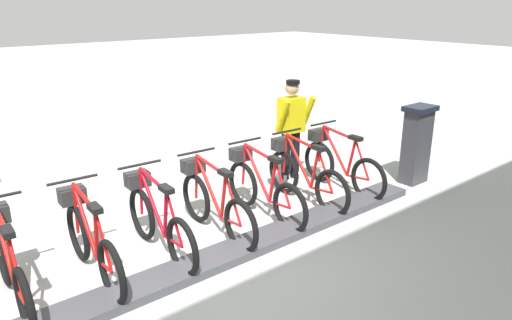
{
  "coord_description": "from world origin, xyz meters",
  "views": [
    {
      "loc": [
        -4.01,
        2.5,
        2.86
      ],
      "look_at": [
        0.5,
        -1.19,
        0.9
      ],
      "focal_mm": 33.42,
      "sensor_mm": 36.0,
      "label": 1
    }
  ],
  "objects": [
    {
      "name": "bike_docked_6",
      "position": [
        0.62,
        1.79,
        0.43
      ],
      "size": [
        1.72,
        0.54,
        1.02
      ],
      "color": "black",
      "rests_on": "ground"
    },
    {
      "name": "bike_docked_4",
      "position": [
        0.62,
        0.2,
        0.43
      ],
      "size": [
        1.72,
        0.54,
        1.02
      ],
      "color": "black",
      "rests_on": "ground"
    },
    {
      "name": "payment_kiosk",
      "position": [
        0.05,
        -4.18,
        0.67
      ],
      "size": [
        0.36,
        0.52,
        1.28
      ],
      "color": "#38383D",
      "rests_on": "ground"
    },
    {
      "name": "worker_near_rack",
      "position": [
        1.45,
        -2.71,
        0.91
      ],
      "size": [
        0.49,
        0.64,
        1.66
      ],
      "color": "white",
      "rests_on": "ground"
    },
    {
      "name": "bike_docked_3",
      "position": [
        0.62,
        -0.6,
        0.43
      ],
      "size": [
        1.72,
        0.54,
        1.02
      ],
      "color": "black",
      "rests_on": "ground"
    },
    {
      "name": "bike_docked_0",
      "position": [
        0.62,
        -2.99,
        0.43
      ],
      "size": [
        1.72,
        0.54,
        1.02
      ],
      "color": "black",
      "rests_on": "ground"
    },
    {
      "name": "bike_docked_5",
      "position": [
        0.62,
        0.99,
        0.43
      ],
      "size": [
        1.72,
        0.54,
        1.02
      ],
      "color": "black",
      "rests_on": "ground"
    },
    {
      "name": "dock_rail_base",
      "position": [
        0.0,
        0.0,
        0.05
      ],
      "size": [
        0.44,
        7.17,
        0.1
      ],
      "primitive_type": "cube",
      "color": "#47474C",
      "rests_on": "ground"
    },
    {
      "name": "bike_docked_1",
      "position": [
        0.62,
        -2.19,
        0.43
      ],
      "size": [
        1.72,
        0.54,
        1.02
      ],
      "color": "black",
      "rests_on": "ground"
    },
    {
      "name": "ground_plane",
      "position": [
        0.0,
        0.0,
        0.0
      ],
      "size": [
        60.0,
        60.0,
        0.0
      ],
      "primitive_type": "plane",
      "color": "#B1B4AE"
    },
    {
      "name": "bike_docked_2",
      "position": [
        0.62,
        -1.4,
        0.43
      ],
      "size": [
        1.72,
        0.54,
        1.02
      ],
      "color": "black",
      "rests_on": "ground"
    }
  ]
}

